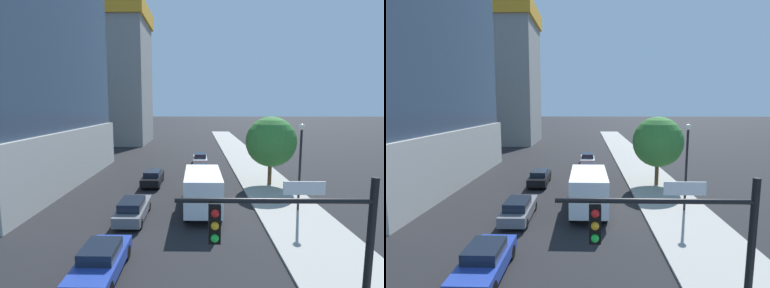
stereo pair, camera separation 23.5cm
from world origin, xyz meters
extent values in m
cube|color=#9E9B93|center=(8.72, 20.00, 0.07)|extent=(5.00, 120.00, 0.15)
cube|color=gray|center=(-15.45, 55.53, 13.43)|extent=(14.69, 12.94, 26.86)
cube|color=gold|center=(-15.45, 55.53, 25.36)|extent=(15.57, 13.71, 3.00)
cube|color=red|center=(-11.04, 51.65, 16.60)|extent=(0.90, 0.90, 33.20)
cylinder|color=black|center=(6.62, 3.48, 2.97)|extent=(0.20, 0.20, 5.64)
cylinder|color=black|center=(4.00, 3.48, 5.14)|extent=(5.24, 0.14, 0.14)
cube|color=black|center=(2.44, 3.48, 4.52)|extent=(0.32, 0.36, 1.05)
sphere|color=red|center=(2.44, 3.29, 4.86)|extent=(0.22, 0.22, 0.22)
sphere|color=orange|center=(2.44, 3.29, 4.52)|extent=(0.22, 0.22, 0.22)
sphere|color=green|center=(2.44, 3.29, 4.18)|extent=(0.22, 0.22, 0.22)
cube|color=white|center=(4.79, 3.48, 5.49)|extent=(1.10, 0.04, 0.36)
cylinder|color=black|center=(9.29, 16.32, 3.06)|extent=(0.16, 0.16, 5.83)
sphere|color=silver|center=(9.29, 16.32, 6.16)|extent=(0.44, 0.44, 0.44)
cylinder|color=brown|center=(8.93, 23.18, 1.32)|extent=(0.36, 0.36, 2.35)
sphere|color=#387F33|center=(8.93, 23.18, 4.27)|extent=(4.73, 4.73, 4.73)
cube|color=silver|center=(2.38, 33.10, 0.62)|extent=(1.76, 4.30, 0.67)
cube|color=#19212D|center=(2.38, 32.97, 1.23)|extent=(1.48, 2.12, 0.55)
cylinder|color=black|center=(1.61, 34.56, 0.34)|extent=(0.22, 0.68, 0.68)
cylinder|color=black|center=(3.16, 34.56, 0.34)|extent=(0.22, 0.68, 0.68)
cylinder|color=black|center=(1.61, 31.64, 0.34)|extent=(0.22, 0.68, 0.68)
cylinder|color=black|center=(3.16, 31.64, 0.34)|extent=(0.22, 0.68, 0.68)
cube|color=red|center=(2.38, 27.41, 0.53)|extent=(1.85, 4.34, 0.56)
cube|color=#19212D|center=(2.38, 26.42, 1.07)|extent=(1.56, 2.12, 0.51)
cylinder|color=black|center=(1.57, 28.89, 0.30)|extent=(0.22, 0.61, 0.61)
cylinder|color=black|center=(3.20, 28.89, 0.30)|extent=(0.22, 0.61, 0.61)
cylinder|color=black|center=(1.57, 25.94, 0.30)|extent=(0.22, 0.61, 0.61)
cylinder|color=black|center=(3.20, 25.94, 0.30)|extent=(0.22, 0.61, 0.61)
cube|color=slate|center=(-2.32, 14.83, 0.60)|extent=(1.73, 4.68, 0.66)
cube|color=#19212D|center=(-2.32, 14.32, 1.21)|extent=(1.45, 2.18, 0.56)
cylinder|color=black|center=(-3.08, 16.42, 0.32)|extent=(0.22, 0.64, 0.64)
cylinder|color=black|center=(-1.56, 16.42, 0.32)|extent=(0.22, 0.64, 0.64)
cylinder|color=black|center=(-3.08, 13.24, 0.32)|extent=(0.22, 0.64, 0.64)
cylinder|color=black|center=(-1.56, 13.24, 0.32)|extent=(0.22, 0.64, 0.64)
cube|color=black|center=(-2.32, 23.42, 0.63)|extent=(1.72, 4.52, 0.68)
cube|color=#19212D|center=(-2.32, 23.24, 1.20)|extent=(1.44, 2.13, 0.45)
cylinder|color=black|center=(-3.08, 24.96, 0.34)|extent=(0.22, 0.68, 0.68)
cylinder|color=black|center=(-1.56, 24.96, 0.34)|extent=(0.22, 0.68, 0.68)
cylinder|color=black|center=(-3.08, 21.88, 0.34)|extent=(0.22, 0.68, 0.68)
cylinder|color=black|center=(-1.56, 21.88, 0.34)|extent=(0.22, 0.68, 0.68)
cube|color=#233D9E|center=(-2.32, 8.12, 0.62)|extent=(1.81, 4.42, 0.64)
cube|color=#19212D|center=(-2.32, 8.14, 1.21)|extent=(1.52, 1.89, 0.52)
cylinder|color=black|center=(-3.12, 9.62, 0.35)|extent=(0.22, 0.71, 0.71)
cylinder|color=black|center=(-1.52, 9.62, 0.35)|extent=(0.22, 0.71, 0.71)
cube|color=silver|center=(2.38, 19.75, 1.56)|extent=(2.49, 2.17, 1.92)
cube|color=white|center=(2.38, 15.80, 1.81)|extent=(2.49, 5.43, 2.41)
cylinder|color=black|center=(1.29, 19.75, 0.50)|extent=(0.30, 1.00, 1.00)
cylinder|color=black|center=(3.48, 19.75, 0.50)|extent=(0.30, 1.00, 1.00)
cylinder|color=black|center=(1.29, 14.44, 0.50)|extent=(0.30, 1.00, 1.00)
cylinder|color=black|center=(3.48, 14.44, 0.50)|extent=(0.30, 1.00, 1.00)
camera|label=1|loc=(1.97, -3.92, 7.64)|focal=27.02mm
camera|label=2|loc=(2.20, -3.91, 7.64)|focal=27.02mm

